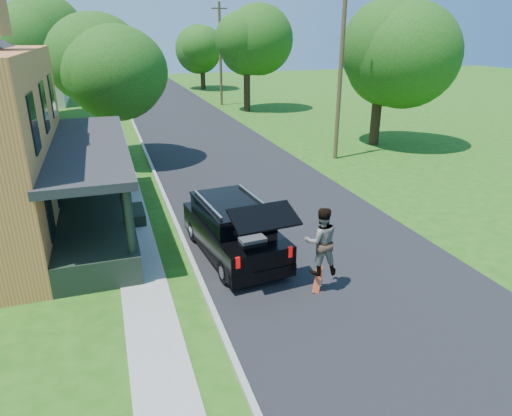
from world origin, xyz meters
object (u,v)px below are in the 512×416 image
object	(u,v)px
skateboarder	(321,241)
tree_right_near	(381,49)
utility_pole_near	(340,73)
black_suv	(234,229)

from	to	relation	value
skateboarder	tree_right_near	xyz separation A→B (m)	(10.93, 14.90, 4.24)
skateboarder	utility_pole_near	world-z (taller)	utility_pole_near
utility_pole_near	tree_right_near	bearing A→B (deg)	37.08
black_suv	tree_right_near	size ratio (longest dim) A/B	0.58
tree_right_near	skateboarder	bearing A→B (deg)	-126.28
black_suv	skateboarder	distance (m)	3.30
skateboarder	black_suv	bearing A→B (deg)	-49.07
tree_right_near	utility_pole_near	xyz separation A→B (m)	(-3.89, -2.36, -1.06)
skateboarder	tree_right_near	bearing A→B (deg)	-115.88
skateboarder	tree_right_near	world-z (taller)	tree_right_near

